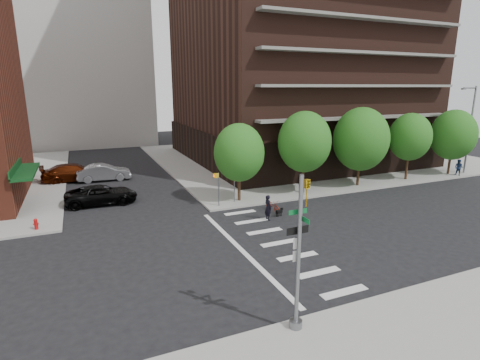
% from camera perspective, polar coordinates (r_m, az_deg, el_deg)
% --- Properties ---
extents(ground, '(120.00, 120.00, 0.00)m').
position_cam_1_polar(ground, '(21.58, -1.04, -10.82)').
color(ground, black).
rests_on(ground, ground).
extents(sidewalk_ne, '(39.00, 33.00, 0.15)m').
position_cam_1_polar(sidewalk_ne, '(50.91, 10.38, 3.63)').
color(sidewalk_ne, gray).
rests_on(sidewalk_ne, ground).
extents(crosswalk, '(3.85, 13.00, 0.01)m').
position_cam_1_polar(crosswalk, '(22.43, 4.27, -9.84)').
color(crosswalk, silver).
rests_on(crosswalk, ground).
extents(tree_a, '(4.00, 4.00, 5.90)m').
position_cam_1_polar(tree_a, '(29.40, -0.14, 4.20)').
color(tree_a, '#301E11').
rests_on(tree_a, sidewalk_ne).
extents(tree_b, '(4.50, 4.50, 6.65)m').
position_cam_1_polar(tree_b, '(32.13, 9.80, 5.74)').
color(tree_b, '#301E11').
rests_on(tree_b, sidewalk_ne).
extents(tree_c, '(5.00, 5.00, 6.80)m').
position_cam_1_polar(tree_c, '(35.74, 17.94, 5.93)').
color(tree_c, '#301E11').
rests_on(tree_c, sidewalk_ne).
extents(tree_d, '(4.00, 4.00, 6.20)m').
position_cam_1_polar(tree_d, '(39.94, 24.48, 5.99)').
color(tree_d, '#301E11').
rests_on(tree_d, sidewalk_ne).
extents(tree_e, '(4.50, 4.50, 6.35)m').
position_cam_1_polar(tree_e, '(44.55, 29.73, 5.99)').
color(tree_e, '#301E11').
rests_on(tree_e, sidewalk_ne).
extents(traffic_signal, '(0.90, 0.75, 6.00)m').
position_cam_1_polar(traffic_signal, '(14.20, 8.93, -12.81)').
color(traffic_signal, slate).
rests_on(traffic_signal, sidewalk_s).
extents(pedestrian_signal, '(2.18, 0.67, 2.60)m').
position_cam_1_polar(pedestrian_signal, '(28.72, -2.77, -0.53)').
color(pedestrian_signal, slate).
rests_on(pedestrian_signal, sidewalk_ne).
extents(fire_hydrant, '(0.24, 0.24, 0.73)m').
position_cam_1_polar(fire_hydrant, '(27.47, -28.67, -5.82)').
color(fire_hydrant, '#A50C0C').
rests_on(fire_hydrant, sidewalk_nw).
extents(streetlamp, '(2.14, 0.22, 9.00)m').
position_cam_1_polar(streetlamp, '(45.74, 31.58, 7.25)').
color(streetlamp, slate).
rests_on(streetlamp, sidewalk_ne).
extents(parked_car_black, '(2.73, 5.53, 1.51)m').
position_cam_1_polar(parked_car_black, '(31.57, -20.35, -2.13)').
color(parked_car_black, black).
rests_on(parked_car_black, ground).
extents(parked_car_maroon, '(2.92, 6.19, 1.75)m').
position_cam_1_polar(parked_car_maroon, '(40.21, -23.93, 1.06)').
color(parked_car_maroon, '#3B1104').
rests_on(parked_car_maroon, ground).
extents(parked_car_silver, '(1.97, 5.11, 1.66)m').
position_cam_1_polar(parked_car_silver, '(39.34, -20.01, 1.09)').
color(parked_car_silver, '#94959B').
rests_on(parked_car_silver, ground).
extents(scooter, '(0.77, 1.74, 0.89)m').
position_cam_1_polar(scooter, '(28.13, 4.96, -3.87)').
color(scooter, maroon).
rests_on(scooter, ground).
extents(dog_walker, '(0.70, 0.50, 1.80)m').
position_cam_1_polar(dog_walker, '(26.15, 4.29, -4.21)').
color(dog_walker, black).
rests_on(dog_walker, ground).
extents(dog, '(0.68, 0.39, 0.57)m').
position_cam_1_polar(dog, '(27.11, 6.04, -4.79)').
color(dog, black).
rests_on(dog, ground).
extents(pedestrian_far, '(0.90, 0.75, 1.67)m').
position_cam_1_polar(pedestrian_far, '(44.56, 30.36, 1.65)').
color(pedestrian_far, navy).
rests_on(pedestrian_far, sidewalk_ne).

